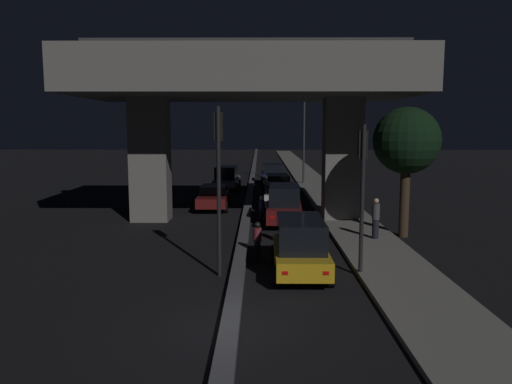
# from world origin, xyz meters

# --- Properties ---
(ground_plane) EXTENTS (200.00, 200.00, 0.00)m
(ground_plane) POSITION_xyz_m (0.00, 0.00, 0.00)
(ground_plane) COLOR black
(median_divider) EXTENTS (0.48, 126.00, 0.25)m
(median_divider) POSITION_xyz_m (0.00, 35.00, 0.13)
(median_divider) COLOR #4C4C51
(median_divider) RESTS_ON ground_plane
(sidewalk_right) EXTENTS (2.87, 126.00, 0.16)m
(sidewalk_right) POSITION_xyz_m (5.54, 28.00, 0.08)
(sidewalk_right) COLOR slate
(sidewalk_right) RESTS_ON ground_plane
(elevated_overpass) EXTENTS (17.51, 9.43, 9.72)m
(elevated_overpass) POSITION_xyz_m (0.00, 14.86, 7.30)
(elevated_overpass) COLOR slate
(elevated_overpass) RESTS_ON ground_plane
(traffic_light_left_of_median) EXTENTS (0.30, 0.49, 5.78)m
(traffic_light_left_of_median) POSITION_xyz_m (-0.64, 4.63, 3.92)
(traffic_light_left_of_median) COLOR black
(traffic_light_left_of_median) RESTS_ON ground_plane
(traffic_light_right_of_median) EXTENTS (0.30, 0.49, 5.18)m
(traffic_light_right_of_median) POSITION_xyz_m (4.20, 4.63, 3.53)
(traffic_light_right_of_median) COLOR black
(traffic_light_right_of_median) RESTS_ON ground_plane
(street_lamp) EXTENTS (2.02, 0.32, 8.64)m
(street_lamp) POSITION_xyz_m (4.37, 31.92, 5.04)
(street_lamp) COLOR #2D2D30
(street_lamp) RESTS_ON ground_plane
(car_taxi_yellow_lead) EXTENTS (1.95, 4.31, 1.95)m
(car_taxi_yellow_lead) POSITION_xyz_m (2.15, 4.81, 1.03)
(car_taxi_yellow_lead) COLOR gold
(car_taxi_yellow_lead) RESTS_ON ground_plane
(car_dark_red_second) EXTENTS (2.08, 4.19, 2.04)m
(car_dark_red_second) POSITION_xyz_m (2.03, 13.74, 1.06)
(car_dark_red_second) COLOR #591414
(car_dark_red_second) RESTS_ON ground_plane
(car_white_third) EXTENTS (1.99, 4.81, 1.54)m
(car_white_third) POSITION_xyz_m (1.94, 19.30, 0.78)
(car_white_third) COLOR silver
(car_white_third) RESTS_ON ground_plane
(car_dark_green_fourth) EXTENTS (2.19, 4.65, 1.58)m
(car_dark_green_fourth) POSITION_xyz_m (2.04, 24.84, 0.84)
(car_dark_green_fourth) COLOR black
(car_dark_green_fourth) RESTS_ON ground_plane
(car_dark_blue_fifth) EXTENTS (2.05, 4.29, 1.81)m
(car_dark_blue_fifth) POSITION_xyz_m (1.87, 32.20, 0.92)
(car_dark_blue_fifth) COLOR #141938
(car_dark_blue_fifth) RESTS_ON ground_plane
(car_dark_red_lead_oncoming) EXTENTS (1.97, 4.72, 1.45)m
(car_dark_red_lead_oncoming) POSITION_xyz_m (-2.16, 18.79, 0.76)
(car_dark_red_lead_oncoming) COLOR #591414
(car_dark_red_lead_oncoming) RESTS_ON ground_plane
(car_silver_second_oncoming) EXTENTS (2.17, 4.81, 1.88)m
(car_silver_second_oncoming) POSITION_xyz_m (-1.98, 28.75, 1.00)
(car_silver_second_oncoming) COLOR gray
(car_silver_second_oncoming) RESTS_ON ground_plane
(motorcycle_black_filtering_near) EXTENTS (0.32, 1.82, 1.43)m
(motorcycle_black_filtering_near) POSITION_xyz_m (0.66, 6.93, 0.61)
(motorcycle_black_filtering_near) COLOR black
(motorcycle_black_filtering_near) RESTS_ON ground_plane
(motorcycle_blue_filtering_mid) EXTENTS (0.33, 1.87, 1.39)m
(motorcycle_blue_filtering_mid) POSITION_xyz_m (0.85, 14.46, 0.59)
(motorcycle_blue_filtering_mid) COLOR black
(motorcycle_blue_filtering_mid) RESTS_ON ground_plane
(pedestrian_on_sidewalk) EXTENTS (0.34, 0.34, 1.81)m
(pedestrian_on_sidewalk) POSITION_xyz_m (5.90, 9.69, 1.08)
(pedestrian_on_sidewalk) COLOR black
(pedestrian_on_sidewalk) RESTS_ON sidewalk_right
(roadside_tree_kerbside_near) EXTENTS (3.06, 3.06, 6.02)m
(roadside_tree_kerbside_near) POSITION_xyz_m (7.46, 10.81, 4.42)
(roadside_tree_kerbside_near) COLOR #38281C
(roadside_tree_kerbside_near) RESTS_ON ground_plane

